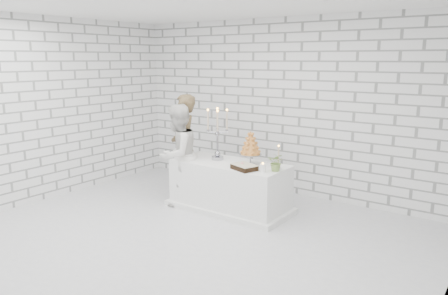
% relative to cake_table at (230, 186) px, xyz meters
% --- Properties ---
extents(ground, '(6.00, 5.00, 0.01)m').
position_rel_cake_table_xyz_m(ground, '(0.19, -1.17, -0.38)').
color(ground, silver).
rests_on(ground, ground).
extents(ceiling, '(6.00, 5.00, 0.01)m').
position_rel_cake_table_xyz_m(ceiling, '(0.19, -1.17, 2.62)').
color(ceiling, white).
rests_on(ceiling, ground).
extents(wall_back, '(6.00, 0.01, 3.00)m').
position_rel_cake_table_xyz_m(wall_back, '(0.19, 1.33, 1.12)').
color(wall_back, white).
rests_on(wall_back, ground).
extents(wall_left, '(0.01, 5.00, 3.00)m').
position_rel_cake_table_xyz_m(wall_left, '(-2.81, -1.17, 1.12)').
color(wall_left, white).
rests_on(wall_left, ground).
extents(cake_table, '(1.80, 0.80, 0.75)m').
position_rel_cake_table_xyz_m(cake_table, '(0.00, 0.00, 0.00)').
color(cake_table, white).
rests_on(cake_table, ground).
extents(groom, '(0.68, 0.76, 1.74)m').
position_rel_cake_table_xyz_m(groom, '(-1.02, 0.11, 0.49)').
color(groom, '#4A3922').
rests_on(groom, ground).
extents(bride, '(0.68, 0.84, 1.62)m').
position_rel_cake_table_xyz_m(bride, '(-0.82, -0.27, 0.44)').
color(bride, silver).
rests_on(bride, ground).
extents(candelabra, '(0.38, 0.38, 0.83)m').
position_rel_cake_table_xyz_m(candelabra, '(-0.27, 0.05, 0.79)').
color(candelabra, '#94939D').
rests_on(candelabra, cake_table).
extents(croquembouche, '(0.36, 0.36, 0.52)m').
position_rel_cake_table_xyz_m(croquembouche, '(0.32, 0.09, 0.63)').
color(croquembouche, '#A65C1D').
rests_on(croquembouche, cake_table).
extents(chocolate_cake, '(0.42, 0.36, 0.08)m').
position_rel_cake_table_xyz_m(chocolate_cake, '(0.42, -0.24, 0.42)').
color(chocolate_cake, black).
rests_on(chocolate_cake, cake_table).
extents(pillar_candle, '(0.08, 0.08, 0.12)m').
position_rel_cake_table_xyz_m(pillar_candle, '(0.71, -0.20, 0.44)').
color(pillar_candle, white).
rests_on(pillar_candle, cake_table).
extents(extra_taper, '(0.07, 0.07, 0.32)m').
position_rel_cake_table_xyz_m(extra_taper, '(0.76, 0.14, 0.54)').
color(extra_taper, beige).
rests_on(extra_taper, cake_table).
extents(flowers, '(0.28, 0.25, 0.26)m').
position_rel_cake_table_xyz_m(flowers, '(0.83, -0.04, 0.51)').
color(flowers, '#51813C').
rests_on(flowers, cake_table).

